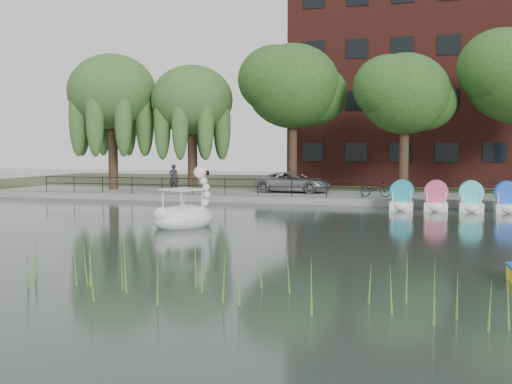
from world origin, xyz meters
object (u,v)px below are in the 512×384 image
at_px(pedestrian, 174,176).
at_px(swan_boat, 185,214).
at_px(minivan, 293,181).
at_px(bicycle, 375,188).

relative_size(pedestrian, swan_boat, 0.59).
bearing_deg(minivan, pedestrian, 100.52).
bearing_deg(pedestrian, bicycle, 165.27).
xyz_separation_m(minivan, bicycle, (5.26, -2.20, -0.24)).
distance_m(minivan, bicycle, 5.70).
height_order(bicycle, swan_boat, swan_boat).
distance_m(bicycle, swan_boat, 14.26).
height_order(pedestrian, swan_boat, swan_boat).
relative_size(bicycle, swan_boat, 0.51).
bearing_deg(minivan, bicycle, -108.76).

